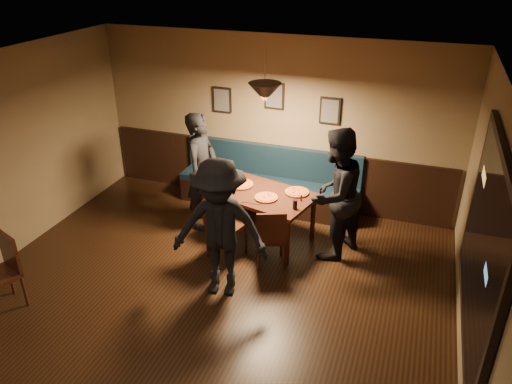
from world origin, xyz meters
TOP-DOWN VIEW (x-y plane):
  - floor at (0.00, 0.00)m, footprint 7.00×7.00m
  - ceiling at (0.00, 0.00)m, footprint 7.00×7.00m
  - wall_back at (0.00, 3.50)m, footprint 6.00×0.00m
  - wall_right at (3.00, 0.00)m, footprint 0.00×7.00m
  - wainscot at (0.00, 3.47)m, footprint 5.88×0.06m
  - booth_bench at (0.00, 3.20)m, footprint 3.00×0.60m
  - window_frame at (2.96, 0.50)m, footprint 0.06×2.56m
  - window_glass at (2.93, 0.50)m, footprint 0.00×2.40m
  - picture_left at (-0.90, 3.47)m, footprint 0.32×0.04m
  - picture_center at (0.00, 3.47)m, footprint 0.32×0.04m
  - picture_right at (0.90, 3.47)m, footprint 0.32×0.04m
  - pendant_lamp at (0.25, 2.23)m, footprint 0.44×0.44m
  - dining_table at (0.25, 2.23)m, footprint 1.59×1.23m
  - chair_near_left at (-0.10, 1.64)m, footprint 0.55×0.55m
  - chair_near_right at (0.54, 1.64)m, footprint 0.51×0.51m
  - diner_left at (-0.77, 2.33)m, footprint 0.46×0.69m
  - diner_right at (1.29, 2.17)m, footprint 1.03×1.13m
  - diner_front at (0.14, 0.86)m, footprint 1.27×0.84m
  - pizza_a at (-0.17, 2.37)m, footprint 0.45×0.45m
  - pizza_b at (0.33, 2.10)m, footprint 0.43×0.43m
  - pizza_c at (0.70, 2.40)m, footprint 0.46×0.46m
  - soda_glass at (0.79, 1.94)m, footprint 0.07×0.07m
  - tabasco_bottle at (0.81, 2.19)m, footprint 0.03×0.03m
  - napkin_a at (-0.37, 2.46)m, footprint 0.18×0.18m
  - napkin_b at (-0.33, 1.97)m, footprint 0.22×0.22m
  - cutlery_set at (0.18, 1.89)m, footprint 0.17×0.05m

SIDE VIEW (x-z plane):
  - floor at x=0.00m, z-range 0.00..0.00m
  - dining_table at x=0.25m, z-range 0.00..0.76m
  - chair_near_right at x=0.54m, z-range 0.00..0.89m
  - wainscot at x=0.00m, z-range 0.00..1.00m
  - booth_bench at x=0.00m, z-range 0.00..1.00m
  - chair_near_left at x=-0.10m, z-range 0.00..1.02m
  - cutlery_set at x=0.18m, z-range 0.76..0.76m
  - napkin_a at x=-0.37m, z-range 0.76..0.76m
  - napkin_b at x=-0.33m, z-range 0.76..0.76m
  - pizza_b at x=0.33m, z-range 0.76..0.79m
  - pizza_c at x=0.70m, z-range 0.76..0.80m
  - pizza_a at x=-0.17m, z-range 0.76..0.80m
  - tabasco_bottle at x=0.81m, z-range 0.76..0.86m
  - soda_glass at x=0.79m, z-range 0.76..0.89m
  - diner_front at x=0.14m, z-range 0.00..1.83m
  - diner_left at x=-0.77m, z-range 0.00..1.83m
  - diner_right at x=1.29m, z-range 0.00..1.89m
  - wall_back at x=0.00m, z-range -1.60..4.40m
  - wall_right at x=3.00m, z-range -2.10..4.90m
  - window_frame at x=2.96m, z-range 0.57..2.43m
  - window_glass at x=2.93m, z-range 0.30..2.70m
  - picture_left at x=-0.90m, z-range 1.49..1.91m
  - picture_right at x=0.90m, z-range 1.49..1.91m
  - picture_center at x=0.00m, z-range 1.64..2.06m
  - pendant_lamp at x=0.25m, z-range 2.12..2.38m
  - ceiling at x=0.00m, z-range 2.80..2.80m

